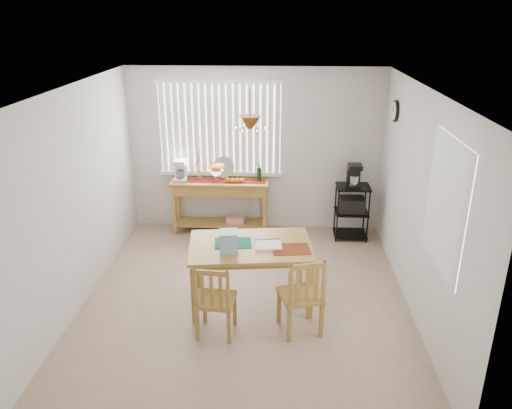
# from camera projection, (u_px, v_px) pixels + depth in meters

# --- Properties ---
(ground) EXTENTS (4.00, 4.50, 0.01)m
(ground) POSITION_uv_depth(u_px,v_px,m) (246.00, 298.00, 6.28)
(ground) COLOR #A1836D
(room_shell) EXTENTS (4.20, 4.70, 2.70)m
(room_shell) POSITION_uv_depth(u_px,v_px,m) (245.00, 169.00, 5.68)
(room_shell) COLOR beige
(room_shell) RESTS_ON ground
(sideboard) EXTENTS (1.53, 0.43, 0.86)m
(sideboard) POSITION_uv_depth(u_px,v_px,m) (221.00, 194.00, 7.94)
(sideboard) COLOR #A37A37
(sideboard) RESTS_ON ground
(sideboard_items) EXTENTS (1.46, 0.36, 0.66)m
(sideboard_items) POSITION_uv_depth(u_px,v_px,m) (205.00, 172.00, 7.84)
(sideboard_items) COLOR #660F0D
(sideboard_items) RESTS_ON sideboard
(wire_cart) EXTENTS (0.51, 0.41, 0.86)m
(wire_cart) POSITION_uv_depth(u_px,v_px,m) (352.00, 207.00, 7.76)
(wire_cart) COLOR black
(wire_cart) RESTS_ON ground
(cart_items) EXTENTS (0.20, 0.24, 0.36)m
(cart_items) POSITION_uv_depth(u_px,v_px,m) (354.00, 176.00, 7.59)
(cart_items) COLOR black
(cart_items) RESTS_ON wire_cart
(dining_table) EXTENTS (1.55, 1.09, 0.78)m
(dining_table) POSITION_uv_depth(u_px,v_px,m) (250.00, 251.00, 5.97)
(dining_table) COLOR #A37A37
(dining_table) RESTS_ON ground
(table_items) EXTENTS (1.16, 0.51, 0.25)m
(table_items) POSITION_uv_depth(u_px,v_px,m) (239.00, 242.00, 5.78)
(table_items) COLOR #126547
(table_items) RESTS_ON dining_table
(chair_left) EXTENTS (0.44, 0.44, 0.89)m
(chair_left) POSITION_uv_depth(u_px,v_px,m) (215.00, 301.00, 5.42)
(chair_left) COLOR #A37A37
(chair_left) RESTS_ON ground
(chair_right) EXTENTS (0.54, 0.54, 0.94)m
(chair_right) POSITION_uv_depth(u_px,v_px,m) (302.00, 296.00, 5.46)
(chair_right) COLOR #A37A37
(chair_right) RESTS_ON ground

